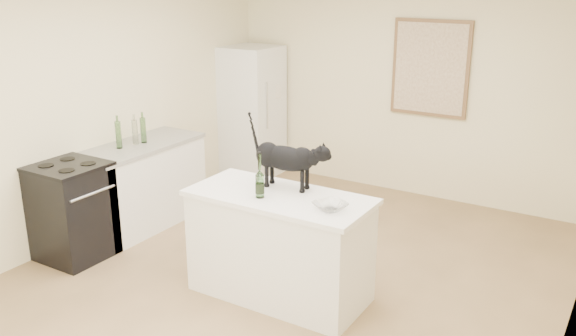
# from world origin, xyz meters

# --- Properties ---
(floor) EXTENTS (5.50, 5.50, 0.00)m
(floor) POSITION_xyz_m (0.00, 0.00, 0.00)
(floor) COLOR #A27F56
(floor) RESTS_ON ground
(wall_back) EXTENTS (4.50, 0.00, 4.50)m
(wall_back) POSITION_xyz_m (0.00, 2.75, 1.30)
(wall_back) COLOR beige
(wall_back) RESTS_ON ground
(wall_left) EXTENTS (0.00, 5.50, 5.50)m
(wall_left) POSITION_xyz_m (-2.25, 0.00, 1.30)
(wall_left) COLOR beige
(wall_left) RESTS_ON ground
(island_base) EXTENTS (1.44, 0.67, 0.86)m
(island_base) POSITION_xyz_m (0.10, -0.20, 0.43)
(island_base) COLOR white
(island_base) RESTS_ON floor
(island_top) EXTENTS (1.50, 0.70, 0.04)m
(island_top) POSITION_xyz_m (0.10, -0.20, 0.88)
(island_top) COLOR white
(island_top) RESTS_ON island_base
(left_cabinets) EXTENTS (0.60, 1.40, 0.86)m
(left_cabinets) POSITION_xyz_m (-1.95, 0.30, 0.43)
(left_cabinets) COLOR white
(left_cabinets) RESTS_ON floor
(left_countertop) EXTENTS (0.62, 1.44, 0.04)m
(left_countertop) POSITION_xyz_m (-1.95, 0.30, 0.88)
(left_countertop) COLOR gray
(left_countertop) RESTS_ON left_cabinets
(stove) EXTENTS (0.60, 0.60, 0.90)m
(stove) POSITION_xyz_m (-1.95, -0.60, 0.45)
(stove) COLOR black
(stove) RESTS_ON floor
(fridge) EXTENTS (0.68, 0.68, 1.70)m
(fridge) POSITION_xyz_m (-1.95, 2.35, 0.85)
(fridge) COLOR white
(fridge) RESTS_ON floor
(artwork_frame) EXTENTS (0.90, 0.03, 1.10)m
(artwork_frame) POSITION_xyz_m (0.30, 2.72, 1.55)
(artwork_frame) COLOR brown
(artwork_frame) RESTS_ON wall_back
(artwork_canvas) EXTENTS (0.82, 0.00, 1.02)m
(artwork_canvas) POSITION_xyz_m (0.30, 2.70, 1.55)
(artwork_canvas) COLOR beige
(artwork_canvas) RESTS_ON wall_back
(black_cat) EXTENTS (0.66, 0.26, 0.45)m
(black_cat) POSITION_xyz_m (0.05, -0.03, 1.13)
(black_cat) COLOR black
(black_cat) RESTS_ON island_top
(wine_bottle) EXTENTS (0.09, 0.09, 0.33)m
(wine_bottle) POSITION_xyz_m (0.00, -0.33, 1.06)
(wine_bottle) COLOR #2D5F26
(wine_bottle) RESTS_ON island_top
(glass_bowl) EXTENTS (0.32, 0.32, 0.06)m
(glass_bowl) POSITION_xyz_m (0.60, -0.28, 0.93)
(glass_bowl) COLOR white
(glass_bowl) RESTS_ON island_top
(fridge_paper) EXTENTS (0.05, 0.12, 0.17)m
(fridge_paper) POSITION_xyz_m (-1.60, 2.44, 1.14)
(fridge_paper) COLOR silver
(fridge_paper) RESTS_ON fridge
(counter_bottle_cluster) EXTENTS (0.12, 0.35, 0.28)m
(counter_bottle_cluster) POSITION_xyz_m (-1.97, 0.25, 1.03)
(counter_bottle_cluster) COLOR #1E541C
(counter_bottle_cluster) RESTS_ON left_countertop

